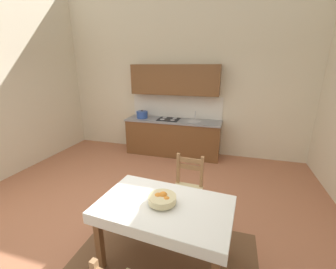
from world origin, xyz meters
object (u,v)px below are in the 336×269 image
at_px(kitchen_cabinetry, 173,121).
at_px(dining_chair_kitchen_side, 187,189).
at_px(dining_table, 164,214).
at_px(fruit_bowl, 162,199).

xyz_separation_m(kitchen_cabinetry, dining_chair_kitchen_side, (0.84, -2.32, -0.41)).
bearing_deg(dining_table, fruit_bowl, 173.43).
bearing_deg(kitchen_cabinetry, dining_table, -76.59).
xyz_separation_m(dining_chair_kitchen_side, fruit_bowl, (-0.10, -0.85, 0.37)).
height_order(dining_table, dining_chair_kitchen_side, dining_chair_kitchen_side).
height_order(dining_table, fruit_bowl, fruit_bowl).
bearing_deg(fruit_bowl, dining_chair_kitchen_side, 83.22).
bearing_deg(dining_chair_kitchen_side, dining_table, -95.33).
distance_m(dining_chair_kitchen_side, fruit_bowl, 0.93).
relative_size(kitchen_cabinetry, dining_table, 1.57).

